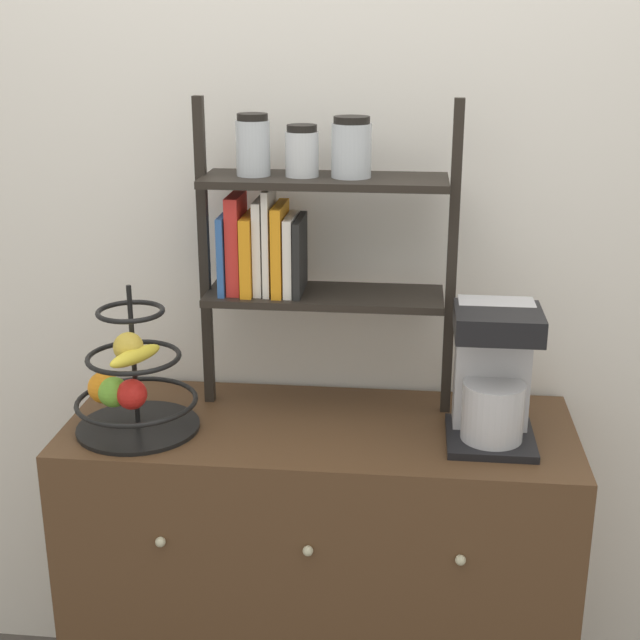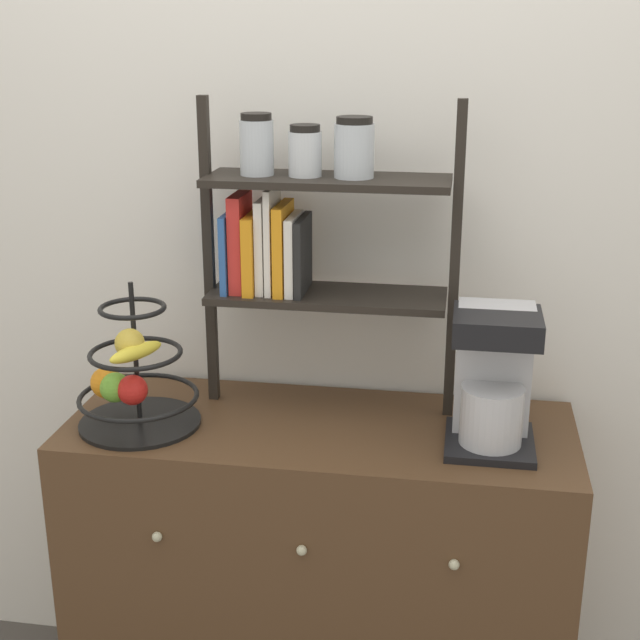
% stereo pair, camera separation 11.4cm
% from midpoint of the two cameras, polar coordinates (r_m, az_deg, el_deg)
% --- Properties ---
extents(wall_back, '(7.00, 0.05, 2.60)m').
position_cam_midpoint_polar(wall_back, '(2.31, -0.70, 5.46)').
color(wall_back, silver).
rests_on(wall_back, ground_plane).
extents(sideboard, '(1.23, 0.49, 0.89)m').
position_cam_midpoint_polar(sideboard, '(2.40, -1.45, -16.42)').
color(sideboard, '#4C331E').
rests_on(sideboard, ground_plane).
extents(coffee_maker, '(0.20, 0.21, 0.32)m').
position_cam_midpoint_polar(coffee_maker, '(2.08, 9.50, -3.50)').
color(coffee_maker, black).
rests_on(coffee_maker, sideboard).
extents(fruit_stand, '(0.29, 0.29, 0.36)m').
position_cam_midpoint_polar(fruit_stand, '(2.16, -13.55, -4.12)').
color(fruit_stand, black).
rests_on(fruit_stand, sideboard).
extents(shelf_hutch, '(0.63, 0.20, 0.77)m').
position_cam_midpoint_polar(shelf_hutch, '(2.15, -3.06, 6.05)').
color(shelf_hutch, black).
rests_on(shelf_hutch, sideboard).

